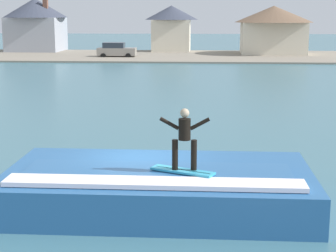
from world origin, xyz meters
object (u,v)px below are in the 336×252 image
car_near_shore (116,50)px  house_gabled_white (273,27)px  surfboard (183,171)px  car_far_shore (288,49)px  house_with_chimney (36,22)px  wave_crest (159,187)px  house_small_cottage (171,26)px  surfer (185,136)px

car_near_shore → house_gabled_white: bearing=16.7°
surfboard → car_far_shore: car_far_shore is taller
house_with_chimney → house_gabled_white: (31.81, -3.75, -0.41)m
car_near_shore → house_gabled_white: size_ratio=0.46×
surfboard → house_gabled_white: 59.05m
house_with_chimney → car_far_shore: bearing=-9.6°
house_with_chimney → surfboard: bearing=-69.8°
house_gabled_white → wave_crest: bearing=-99.5°
wave_crest → house_small_cottage: size_ratio=1.17×
house_with_chimney → house_gabled_white: 32.03m
car_near_shore → car_far_shore: 21.28m
surfer → car_near_shore: (-10.28, 52.53, -1.24)m
surfboard → car_near_shore: size_ratio=0.39×
house_small_cottage → house_with_chimney: bearing=-176.7°
wave_crest → house_with_chimney: (-22.13, 61.45, 3.48)m
wave_crest → surfer: size_ratio=5.13×
car_far_shore → house_with_chimney: 34.13m
car_near_shore → house_with_chimney: bearing=142.9°
house_small_cottage → surfboard: bearing=-86.2°
surfer → car_far_shore: surfer is taller
surfboard → house_small_cottage: house_small_cottage is taller
surfboard → house_with_chimney: house_with_chimney is taller
house_small_cottage → surfer: bearing=-86.1°
surfer → house_gabled_white: bearing=81.3°
car_far_shore → house_small_cottage: house_small_cottage is taller
house_gabled_white → house_small_cottage: bearing=160.0°
surfboard → surfer: bearing=11.4°
car_far_shore → wave_crest: bearing=-101.5°
surfboard → surfer: surfer is taller
car_far_shore → house_small_cottage: bearing=155.7°
wave_crest → car_far_shore: 56.94m
house_gabled_white → house_small_cottage: size_ratio=1.36×
house_gabled_white → surfer: bearing=-98.7°
surfboard → house_with_chimney: 66.18m
surfer → car_far_shore: size_ratio=0.39×
wave_crest → surfboard: bearing=-41.6°
house_gabled_white → car_near_shore: bearing=-163.3°
car_near_shore → house_with_chimney: (-12.58, 9.52, 3.09)m
surfboard → house_with_chimney: (-22.82, 62.06, 2.81)m
wave_crest → car_far_shore: car_far_shore is taller
car_near_shore → house_small_cottage: 12.45m
wave_crest → car_near_shore: size_ratio=1.85×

